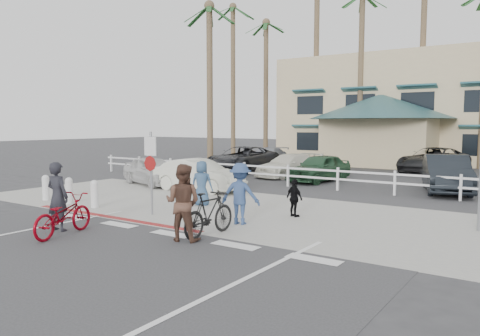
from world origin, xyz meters
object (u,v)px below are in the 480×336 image
Objects in this scene: bike_red at (63,215)px; sign_post at (151,169)px; bike_black at (209,214)px; car_white_sedan at (199,175)px; car_red_compact at (153,171)px.

sign_post is at bearing -101.56° from bike_red.
car_white_sedan reaches higher than bike_black.
bike_red is 0.49× the size of car_white_sedan.
car_red_compact is (-5.27, 5.32, -0.78)m from sign_post.
car_red_compact is (-5.38, 8.56, 0.14)m from bike_red.
sign_post is 7.53m from car_red_compact.
car_white_sedan is (-2.32, 8.21, 0.15)m from bike_red.
bike_red is 10.11m from car_red_compact.
bike_black is (3.08, 2.07, 0.04)m from bike_red.
sign_post is 0.71× the size of car_white_sedan.
bike_black is 0.48× the size of car_red_compact.
bike_black is at bearing -141.16° from car_white_sedan.
sign_post is at bearing -116.73° from car_red_compact.
bike_black is (3.19, -1.17, -0.88)m from sign_post.
sign_post is 3.51m from bike_black.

